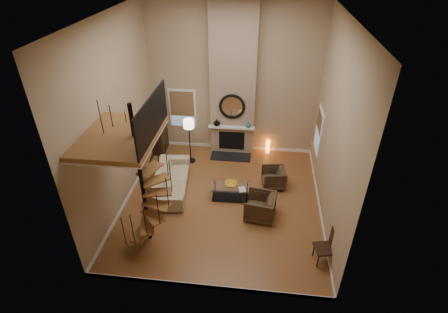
# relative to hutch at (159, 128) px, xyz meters

# --- Properties ---
(ground) EXTENTS (6.00, 6.50, 0.01)m
(ground) POSITION_rel_hutch_xyz_m (2.75, -2.77, -0.95)
(ground) COLOR #A66935
(ground) RESTS_ON ground
(back_wall) EXTENTS (6.00, 0.02, 5.50)m
(back_wall) POSITION_rel_hutch_xyz_m (2.75, 0.48, 1.80)
(back_wall) COLOR tan
(back_wall) RESTS_ON ground
(front_wall) EXTENTS (6.00, 0.02, 5.50)m
(front_wall) POSITION_rel_hutch_xyz_m (2.75, -6.02, 1.80)
(front_wall) COLOR tan
(front_wall) RESTS_ON ground
(left_wall) EXTENTS (0.02, 6.50, 5.50)m
(left_wall) POSITION_rel_hutch_xyz_m (-0.25, -2.77, 1.80)
(left_wall) COLOR tan
(left_wall) RESTS_ON ground
(right_wall) EXTENTS (0.02, 6.50, 5.50)m
(right_wall) POSITION_rel_hutch_xyz_m (5.75, -2.77, 1.80)
(right_wall) COLOR tan
(right_wall) RESTS_ON ground
(ceiling) EXTENTS (6.00, 6.50, 0.01)m
(ceiling) POSITION_rel_hutch_xyz_m (2.75, -2.77, 4.54)
(ceiling) COLOR silver
(ceiling) RESTS_ON back_wall
(baseboard_back) EXTENTS (6.00, 0.02, 0.12)m
(baseboard_back) POSITION_rel_hutch_xyz_m (2.75, 0.47, -0.89)
(baseboard_back) COLOR white
(baseboard_back) RESTS_ON ground
(baseboard_front) EXTENTS (6.00, 0.02, 0.12)m
(baseboard_front) POSITION_rel_hutch_xyz_m (2.75, -6.01, -0.89)
(baseboard_front) COLOR white
(baseboard_front) RESTS_ON ground
(baseboard_left) EXTENTS (0.02, 6.50, 0.12)m
(baseboard_left) POSITION_rel_hutch_xyz_m (-0.24, -2.77, -0.89)
(baseboard_left) COLOR white
(baseboard_left) RESTS_ON ground
(baseboard_right) EXTENTS (0.02, 6.50, 0.12)m
(baseboard_right) POSITION_rel_hutch_xyz_m (5.74, -2.77, -0.89)
(baseboard_right) COLOR white
(baseboard_right) RESTS_ON ground
(chimney_breast) EXTENTS (1.60, 0.38, 5.50)m
(chimney_breast) POSITION_rel_hutch_xyz_m (2.75, 0.29, 1.80)
(chimney_breast) COLOR #9E8167
(chimney_breast) RESTS_ON ground
(hearth) EXTENTS (1.50, 0.60, 0.04)m
(hearth) POSITION_rel_hutch_xyz_m (2.75, -0.20, -0.93)
(hearth) COLOR black
(hearth) RESTS_ON ground
(firebox) EXTENTS (0.95, 0.02, 0.72)m
(firebox) POSITION_rel_hutch_xyz_m (2.75, 0.09, -0.40)
(firebox) COLOR black
(firebox) RESTS_ON chimney_breast
(mantel) EXTENTS (1.70, 0.18, 0.06)m
(mantel) POSITION_rel_hutch_xyz_m (2.75, 0.01, 0.20)
(mantel) COLOR white
(mantel) RESTS_ON chimney_breast
(mirror_frame) EXTENTS (0.94, 0.10, 0.94)m
(mirror_frame) POSITION_rel_hutch_xyz_m (2.75, 0.07, 1.00)
(mirror_frame) COLOR black
(mirror_frame) RESTS_ON chimney_breast
(mirror_disc) EXTENTS (0.80, 0.01, 0.80)m
(mirror_disc) POSITION_rel_hutch_xyz_m (2.75, 0.08, 1.00)
(mirror_disc) COLOR white
(mirror_disc) RESTS_ON chimney_breast
(vase_left) EXTENTS (0.24, 0.24, 0.25)m
(vase_left) POSITION_rel_hutch_xyz_m (2.20, 0.05, 0.35)
(vase_left) COLOR black
(vase_left) RESTS_ON mantel
(vase_right) EXTENTS (0.20, 0.20, 0.21)m
(vase_right) POSITION_rel_hutch_xyz_m (3.35, 0.05, 0.33)
(vase_right) COLOR #1B5B61
(vase_right) RESTS_ON mantel
(window_back) EXTENTS (1.02, 0.06, 1.52)m
(window_back) POSITION_rel_hutch_xyz_m (0.85, 0.46, 0.67)
(window_back) COLOR white
(window_back) RESTS_ON back_wall
(window_right) EXTENTS (0.06, 1.02, 1.52)m
(window_right) POSITION_rel_hutch_xyz_m (5.72, -0.77, 0.68)
(window_right) COLOR white
(window_right) RESTS_ON right_wall
(entry_door) EXTENTS (0.10, 1.05, 2.16)m
(entry_door) POSITION_rel_hutch_xyz_m (-0.21, -0.97, 0.10)
(entry_door) COLOR white
(entry_door) RESTS_ON ground
(loft) EXTENTS (1.70, 2.20, 1.09)m
(loft) POSITION_rel_hutch_xyz_m (0.71, -4.57, 2.29)
(loft) COLOR #935F30
(loft) RESTS_ON left_wall
(spiral_stair) EXTENTS (1.47, 1.47, 4.06)m
(spiral_stair) POSITION_rel_hutch_xyz_m (0.97, -4.56, 0.83)
(spiral_stair) COLOR black
(spiral_stair) RESTS_ON ground
(hutch) EXTENTS (0.41, 0.86, 1.93)m
(hutch) POSITION_rel_hutch_xyz_m (0.00, 0.00, 0.00)
(hutch) COLOR black
(hutch) RESTS_ON ground
(sofa) EXTENTS (1.25, 2.58, 0.72)m
(sofa) POSITION_rel_hutch_xyz_m (1.02, -2.33, -0.55)
(sofa) COLOR tan
(sofa) RESTS_ON ground
(armchair_near) EXTENTS (0.84, 0.82, 0.67)m
(armchair_near) POSITION_rel_hutch_xyz_m (4.39, -1.82, -0.60)
(armchair_near) COLOR #473321
(armchair_near) RESTS_ON ground
(armchair_far) EXTENTS (0.97, 0.95, 0.79)m
(armchair_far) POSITION_rel_hutch_xyz_m (4.01, -3.35, -0.60)
(armchair_far) COLOR #473321
(armchair_far) RESTS_ON ground
(coffee_table) EXTENTS (1.28, 0.67, 0.46)m
(coffee_table) POSITION_rel_hutch_xyz_m (2.99, -2.58, -0.67)
(coffee_table) COLOR silver
(coffee_table) RESTS_ON ground
(bowl) EXTENTS (0.40, 0.40, 0.10)m
(bowl) POSITION_rel_hutch_xyz_m (2.99, -2.53, -0.45)
(bowl) COLOR gold
(bowl) RESTS_ON coffee_table
(book) EXTENTS (0.24, 0.30, 0.03)m
(book) POSITION_rel_hutch_xyz_m (3.34, -2.73, -0.49)
(book) COLOR gray
(book) RESTS_ON coffee_table
(floor_lamp) EXTENTS (0.37, 0.37, 1.70)m
(floor_lamp) POSITION_rel_hutch_xyz_m (1.31, -0.64, 0.46)
(floor_lamp) COLOR black
(floor_lamp) RESTS_ON ground
(accent_lamp) EXTENTS (0.15, 0.15, 0.54)m
(accent_lamp) POSITION_rel_hutch_xyz_m (4.12, 0.32, -0.70)
(accent_lamp) COLOR orange
(accent_lamp) RESTS_ON ground
(side_chair) EXTENTS (0.55, 0.55, 0.99)m
(side_chair) POSITION_rel_hutch_xyz_m (5.66, -4.83, -0.42)
(side_chair) COLOR black
(side_chair) RESTS_ON ground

